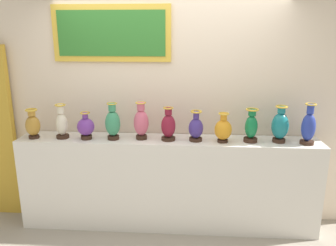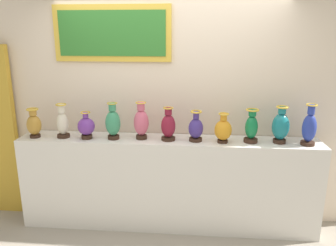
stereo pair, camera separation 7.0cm
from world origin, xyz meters
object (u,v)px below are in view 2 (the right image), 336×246
(vase_ochre, at_px, (34,124))
(vase_ivory, at_px, (62,123))
(vase_violet, at_px, (86,127))
(vase_rose, at_px, (141,122))
(vase_teal, at_px, (281,126))
(vase_cobalt, at_px, (309,128))
(vase_indigo, at_px, (196,128))
(vase_amber, at_px, (223,130))
(vase_burgundy, at_px, (168,126))
(vase_jade, at_px, (113,123))
(vase_emerald, at_px, (251,127))

(vase_ochre, relative_size, vase_ivory, 0.87)
(vase_violet, relative_size, vase_rose, 0.73)
(vase_violet, bearing_deg, vase_ivory, 175.70)
(vase_teal, bearing_deg, vase_violet, -178.97)
(vase_ivory, bearing_deg, vase_cobalt, -0.63)
(vase_violet, xyz_separation_m, vase_indigo, (1.19, 0.02, 0.01))
(vase_ivory, relative_size, vase_cobalt, 0.88)
(vase_rose, distance_m, vase_cobalt, 1.75)
(vase_indigo, bearing_deg, vase_ochre, -179.01)
(vase_ochre, distance_m, vase_cobalt, 2.93)
(vase_ivory, height_order, vase_amber, vase_ivory)
(vase_ochre, height_order, vase_ivory, vase_ivory)
(vase_burgundy, distance_m, vase_teal, 1.18)
(vase_jade, bearing_deg, vase_burgundy, 1.13)
(vase_emerald, bearing_deg, vase_teal, 1.38)
(vase_ochre, xyz_separation_m, vase_indigo, (1.78, 0.03, -0.01))
(vase_amber, bearing_deg, vase_violet, 179.84)
(vase_indigo, bearing_deg, vase_cobalt, -1.42)
(vase_ivory, distance_m, vase_cobalt, 2.62)
(vase_ivory, xyz_separation_m, vase_violet, (0.27, -0.02, -0.03))
(vase_rose, bearing_deg, vase_indigo, -2.16)
(vase_ochre, bearing_deg, vase_violet, 1.00)
(vase_jade, distance_m, vase_rose, 0.31)
(vase_ivory, bearing_deg, vase_jade, -0.74)
(vase_violet, relative_size, vase_emerald, 0.83)
(vase_rose, relative_size, vase_teal, 1.03)
(vase_violet, bearing_deg, vase_amber, -0.16)
(vase_cobalt, bearing_deg, vase_teal, 170.62)
(vase_violet, distance_m, vase_jade, 0.30)
(vase_ivory, relative_size, vase_burgundy, 1.05)
(vase_violet, relative_size, vase_burgundy, 0.83)
(vase_rose, relative_size, vase_cobalt, 0.95)
(vase_jade, relative_size, vase_rose, 0.99)
(vase_rose, xyz_separation_m, vase_teal, (1.47, -0.01, -0.00))
(vase_jade, xyz_separation_m, vase_indigo, (0.90, 0.01, -0.04))
(vase_teal, height_order, vase_cobalt, vase_cobalt)
(vase_jade, distance_m, vase_cobalt, 2.05)
(vase_emerald, bearing_deg, vase_jade, -179.34)
(vase_ochre, height_order, vase_indigo, vase_indigo)
(vase_burgundy, xyz_separation_m, vase_indigo, (0.29, -0.00, -0.01))
(vase_rose, distance_m, vase_teal, 1.47)
(vase_violet, bearing_deg, vase_burgundy, 1.61)
(vase_jade, xyz_separation_m, vase_cobalt, (2.05, -0.02, 0.00))
(vase_ivory, height_order, vase_violet, vase_ivory)
(vase_indigo, bearing_deg, vase_burgundy, 179.12)
(vase_jade, bearing_deg, vase_rose, 5.53)
(vase_ochre, bearing_deg, vase_burgundy, 1.37)
(vase_jade, distance_m, vase_indigo, 0.90)
(vase_burgundy, xyz_separation_m, vase_cobalt, (1.45, -0.03, 0.03))
(vase_ochre, bearing_deg, vase_jade, 1.53)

